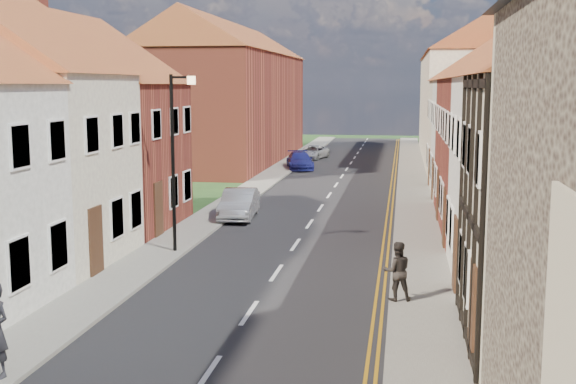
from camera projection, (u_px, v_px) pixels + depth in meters
road at (320, 208)px, 34.01m from camera, size 7.00×90.00×0.02m
pavement_left at (230, 205)px, 34.69m from camera, size 1.80×90.00×0.12m
pavement_right at (415, 210)px, 33.32m from camera, size 1.80×90.00×0.12m
cottage_r_cream_mid at (561, 122)px, 25.55m from camera, size 8.30×5.20×9.00m
cottage_r_pink at (534, 115)px, 30.82m from camera, size 8.30×6.00×9.00m
cottage_r_white_far at (515, 111)px, 36.10m from camera, size 8.30×5.20×9.00m
cottage_r_cream_far at (501, 108)px, 41.37m from camera, size 8.30×6.00×9.00m
cottage_l_pink at (73, 120)px, 28.81m from camera, size 8.30×6.30×8.80m
block_right_far at (476, 91)px, 56.20m from camera, size 8.30×24.20×10.50m
block_left_far at (228, 91)px, 54.21m from camera, size 8.30×24.20×10.50m
lamppost at (175, 152)px, 24.32m from camera, size 0.88×0.15×6.00m
car_mid at (239, 204)px, 31.33m from camera, size 1.65×3.98×1.28m
car_far at (300, 161)px, 49.55m from camera, size 2.56×4.36×1.19m
car_distant at (312, 152)px, 56.30m from camera, size 2.62×4.15×1.07m
pedestrian_right at (397, 271)px, 19.02m from camera, size 0.88×0.74×1.58m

